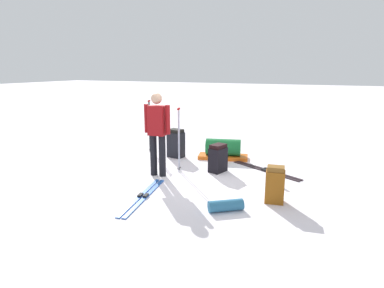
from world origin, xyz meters
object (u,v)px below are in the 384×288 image
object	(u,v)px
gear_sled	(223,150)
thermos_bottle	(276,177)
ski_pair_near	(143,196)
ski_poles_planted_near	(179,137)
ski_pair_far	(266,170)
backpack_bright	(275,185)
backpack_large_dark	(218,158)
backpack_small_spare	(176,144)
skier_standing	(157,130)
ski_poles_planted_far	(150,123)
sleeping_mat_rolled	(226,205)

from	to	relation	value
gear_sled	thermos_bottle	size ratio (longest dim) A/B	4.87
ski_pair_near	ski_poles_planted_near	size ratio (longest dim) A/B	1.29
ski_pair_far	backpack_bright	bearing A→B (deg)	16.27
ski_pair_near	gear_sled	bearing A→B (deg)	171.03
backpack_bright	thermos_bottle	xyz separation A→B (m)	(-0.91, -0.14, -0.17)
backpack_large_dark	gear_sled	distance (m)	1.06
backpack_small_spare	ski_pair_far	bearing A→B (deg)	84.47
ski_pair_near	ski_pair_far	bearing A→B (deg)	145.44
backpack_large_dark	ski_poles_planted_near	xyz separation A→B (m)	(0.29, -0.78, 0.46)
skier_standing	backpack_small_spare	bearing A→B (deg)	-167.87
ski_poles_planted_far	skier_standing	bearing A→B (deg)	35.56
ski_pair_near	thermos_bottle	xyz separation A→B (m)	(-1.60, 1.97, 0.12)
ski_poles_planted_near	ski_poles_planted_far	distance (m)	1.92
skier_standing	thermos_bottle	bearing A→B (deg)	101.05
skier_standing	thermos_bottle	distance (m)	2.51
backpack_small_spare	ski_poles_planted_far	size ratio (longest dim) A/B	0.52
skier_standing	ski_pair_near	size ratio (longest dim) A/B	0.96
gear_sled	thermos_bottle	bearing A→B (deg)	48.96
backpack_large_dark	sleeping_mat_rolled	distance (m)	2.02
skier_standing	ski_poles_planted_far	distance (m)	2.08
skier_standing	ski_poles_planted_near	size ratio (longest dim) A/B	1.24
ski_poles_planted_near	gear_sled	xyz separation A→B (m)	(-1.33, 0.55, -0.53)
skier_standing	sleeping_mat_rolled	world-z (taller)	skier_standing
ski_poles_planted_near	skier_standing	bearing A→B (deg)	-30.72
ski_pair_far	ski_poles_planted_far	bearing A→B (deg)	-98.50
backpack_bright	sleeping_mat_rolled	size ratio (longest dim) A/B	1.13
backpack_large_dark	backpack_small_spare	size ratio (longest dim) A/B	0.85
gear_sled	backpack_large_dark	bearing A→B (deg)	12.68
ski_pair_far	backpack_small_spare	size ratio (longest dim) A/B	2.32
skier_standing	backpack_large_dark	world-z (taller)	skier_standing
sleeping_mat_rolled	thermos_bottle	bearing A→B (deg)	162.61
ski_pair_near	ski_poles_planted_far	xyz separation A→B (m)	(-2.83, -1.56, 0.74)
ski_poles_planted_far	sleeping_mat_rolled	distance (m)	4.18
backpack_large_dark	ski_poles_planted_far	size ratio (longest dim) A/B	0.44
ski_pair_far	sleeping_mat_rolled	world-z (taller)	sleeping_mat_rolled
ski_poles_planted_near	thermos_bottle	xyz separation A→B (m)	(-0.01, 2.06, -0.63)
ski_pair_far	thermos_bottle	bearing A→B (deg)	24.80
backpack_bright	thermos_bottle	distance (m)	0.94
ski_poles_planted_near	thermos_bottle	distance (m)	2.16
sleeping_mat_rolled	ski_poles_planted_near	bearing A→B (deg)	-134.63
ski_poles_planted_far	gear_sled	bearing A→B (deg)	92.42
ski_poles_planted_near	sleeping_mat_rolled	bearing A→B (deg)	45.37
backpack_bright	sleeping_mat_rolled	xyz separation A→B (m)	(0.65, -0.63, -0.21)
skier_standing	backpack_small_spare	world-z (taller)	skier_standing
ski_pair_far	ski_poles_planted_near	xyz separation A→B (m)	(0.77, -1.71, 0.75)
sleeping_mat_rolled	backpack_bright	bearing A→B (deg)	135.97
backpack_bright	thermos_bottle	bearing A→B (deg)	-171.44
ski_poles_planted_near	thermos_bottle	world-z (taller)	ski_poles_planted_near
backpack_large_dark	backpack_bright	xyz separation A→B (m)	(1.20, 1.42, 0.01)
backpack_large_dark	thermos_bottle	distance (m)	1.32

